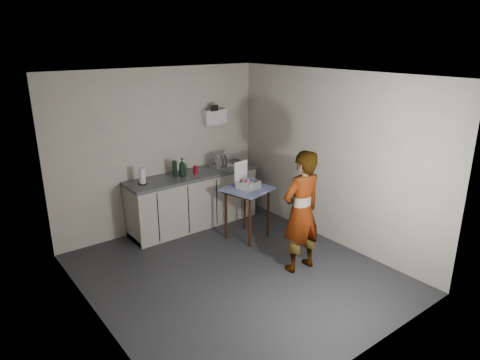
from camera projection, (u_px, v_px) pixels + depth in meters
ground at (236, 273)px, 5.75m from camera, size 4.00×4.00×0.00m
wall_back at (161, 151)px, 6.84m from camera, size 3.60×0.02×2.60m
wall_right at (331, 159)px, 6.38m from camera, size 0.02×4.00×2.60m
wall_left at (94, 217)px, 4.31m from camera, size 0.02×4.00×2.60m
ceiling at (235, 76)px, 4.94m from camera, size 3.60×4.00×0.01m
kitchen_counter at (194, 201)px, 7.13m from camera, size 2.24×0.62×0.91m
wall_shelf at (214, 117)px, 7.23m from camera, size 0.42×0.18×0.37m
side_table at (247, 195)px, 6.59m from camera, size 0.77×0.77×0.83m
standing_man at (301, 212)px, 5.63m from camera, size 0.62×0.42×1.67m
soap_bottle at (182, 167)px, 6.81m from camera, size 0.15×0.15×0.29m
soda_can at (196, 170)px, 6.95m from camera, size 0.07×0.07×0.14m
dark_bottle at (175, 169)px, 6.81m from camera, size 0.07×0.07×0.25m
paper_towel at (142, 177)px, 6.44m from camera, size 0.14×0.14×0.25m
dish_rack at (222, 163)px, 7.34m from camera, size 0.37×0.28×0.26m
bakery_box at (247, 182)px, 6.53m from camera, size 0.33×0.34×0.40m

